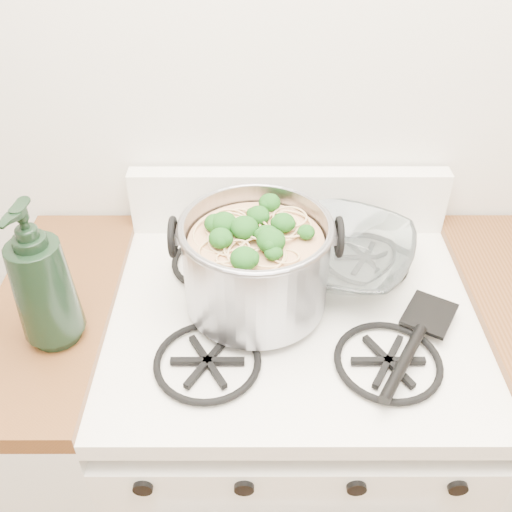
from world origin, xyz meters
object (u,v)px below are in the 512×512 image
(glass_bowl, at_px, (337,261))
(bottle, at_px, (40,276))
(stock_pot, at_px, (256,264))
(gas_range, at_px, (286,441))
(spatula, at_px, (430,312))

(glass_bowl, xyz_separation_m, bottle, (-0.57, -0.21, 0.13))
(bottle, bearing_deg, stock_pot, 23.16)
(gas_range, height_order, spatula, spatula)
(gas_range, distance_m, bottle, 0.79)
(spatula, relative_size, bottle, 1.02)
(gas_range, height_order, stock_pot, stock_pot)
(glass_bowl, bearing_deg, bottle, -160.00)
(stock_pot, bearing_deg, bottle, -165.71)
(spatula, distance_m, glass_bowl, 0.23)
(stock_pot, relative_size, spatula, 1.06)
(stock_pot, relative_size, bottle, 1.08)
(gas_range, bearing_deg, stock_pot, 170.85)
(spatula, bearing_deg, gas_range, -156.47)
(gas_range, xyz_separation_m, spatula, (0.27, -0.04, 0.50))
(stock_pot, distance_m, spatula, 0.36)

